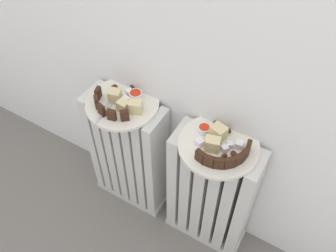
{
  "coord_description": "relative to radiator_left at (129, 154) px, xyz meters",
  "views": [
    {
      "loc": [
        0.41,
        -0.41,
        1.48
      ],
      "look_at": [
        0.0,
        0.28,
        0.57
      ],
      "focal_mm": 38.97,
      "sensor_mm": 36.0,
      "label": 1
    }
  ],
  "objects": [
    {
      "name": "radiator_left",
      "position": [
        0.0,
        0.0,
        0.0
      ],
      "size": [
        0.32,
        0.13,
        0.57
      ],
      "color": "silver",
      "rests_on": "ground_plane"
    },
    {
      "name": "radiator_right",
      "position": [
        0.37,
        -0.0,
        -0.0
      ],
      "size": [
        0.32,
        0.13,
        0.57
      ],
      "color": "silver",
      "rests_on": "ground_plane"
    },
    {
      "name": "plate_left",
      "position": [
        0.0,
        -0.0,
        0.3
      ],
      "size": [
        0.26,
        0.26,
        0.01
      ],
      "primitive_type": "cylinder",
      "color": "silver",
      "rests_on": "radiator_left"
    },
    {
      "name": "plate_right",
      "position": [
        0.37,
        -0.0,
        0.3
      ],
      "size": [
        0.26,
        0.26,
        0.01
      ],
      "primitive_type": "cylinder",
      "color": "silver",
      "rests_on": "radiator_right"
    },
    {
      "name": "dark_cake_slice_left_0",
      "position": [
        -0.08,
        -0.02,
        0.33
      ],
      "size": [
        0.02,
        0.03,
        0.04
      ],
      "primitive_type": "cube",
      "rotation": [
        0.0,
        0.0,
        -1.29
      ],
      "color": "#382114",
      "rests_on": "plate_left"
    },
    {
      "name": "dark_cake_slice_left_1",
      "position": [
        -0.06,
        -0.06,
        0.33
      ],
      "size": [
        0.03,
        0.03,
        0.04
      ],
      "primitive_type": "cube",
      "rotation": [
        0.0,
        0.0,
        -0.79
      ],
      "color": "#382114",
      "rests_on": "plate_left"
    },
    {
      "name": "dark_cake_slice_left_2",
      "position": [
        -0.02,
        -0.08,
        0.33
      ],
      "size": [
        0.03,
        0.02,
        0.04
      ],
      "primitive_type": "cube",
      "rotation": [
        0.0,
        0.0,
        -0.28
      ],
      "color": "#382114",
      "rests_on": "plate_left"
    },
    {
      "name": "dark_cake_slice_left_3",
      "position": [
        0.02,
        -0.08,
        0.33
      ],
      "size": [
        0.03,
        0.02,
        0.04
      ],
      "primitive_type": "cube",
      "rotation": [
        0.0,
        0.0,
        0.22
      ],
      "color": "#382114",
      "rests_on": "plate_left"
    },
    {
      "name": "dark_cake_slice_left_4",
      "position": [
        0.06,
        -0.06,
        0.33
      ],
      "size": [
        0.03,
        0.03,
        0.04
      ],
      "primitive_type": "cube",
      "rotation": [
        0.0,
        0.0,
        0.73
      ],
      "color": "#382114",
      "rests_on": "plate_left"
    },
    {
      "name": "marble_cake_slice_left_0",
      "position": [
        -0.02,
        -0.01,
        0.33
      ],
      "size": [
        0.05,
        0.05,
        0.05
      ],
      "primitive_type": "cube",
      "rotation": [
        0.0,
        0.0,
        0.31
      ],
      "color": "beige",
      "rests_on": "plate_left"
    },
    {
      "name": "marble_cake_slice_left_1",
      "position": [
        0.03,
        -0.03,
        0.32
      ],
      "size": [
        0.04,
        0.04,
        0.04
      ],
      "primitive_type": "cube",
      "rotation": [
        0.0,
        0.0,
        -0.09
      ],
      "color": "beige",
      "rests_on": "plate_left"
    },
    {
      "name": "marble_cake_slice_left_2",
      "position": [
        0.07,
        -0.01,
        0.33
      ],
      "size": [
        0.06,
        0.05,
        0.04
      ],
      "primitive_type": "cube",
      "rotation": [
        0.0,
        0.0,
        0.39
      ],
      "color": "beige",
      "rests_on": "plate_left"
    },
    {
      "name": "turkish_delight_left_0",
      "position": [
        -0.0,
        0.04,
        0.31
      ],
      "size": [
        0.03,
        0.03,
        0.02
      ],
      "primitive_type": "cube",
      "rotation": [
        0.0,
        0.0,
        0.94
      ],
      "color": "white",
      "rests_on": "plate_left"
    },
    {
      "name": "turkish_delight_left_1",
      "position": [
        0.01,
        0.0,
        0.32
      ],
      "size": [
        0.03,
        0.03,
        0.02
      ],
      "primitive_type": "cube",
      "rotation": [
        0.0,
        0.0,
        1.41
      ],
      "color": "white",
      "rests_on": "plate_left"
    },
    {
      "name": "medjool_date_left_0",
      "position": [
        -0.01,
        0.07,
        0.31
      ],
      "size": [
        0.03,
        0.03,
        0.02
      ],
      "primitive_type": "ellipsoid",
      "rotation": [
        0.0,
        0.0,
        2.31
      ],
      "color": "#3D1E0F",
      "rests_on": "plate_left"
    },
    {
      "name": "medjool_date_left_1",
      "position": [
        -0.06,
        0.04,
        0.31
      ],
      "size": [
        0.03,
        0.03,
        0.02
      ],
      "primitive_type": "ellipsoid",
      "rotation": [
        0.0,
        0.0,
        1.3
      ],
      "color": "#3D1E0F",
      "rests_on": "plate_left"
    },
    {
      "name": "medjool_date_left_2",
      "position": [
        -0.0,
        -0.06,
        0.31
      ],
      "size": [
        0.03,
        0.02,
        0.01
      ],
      "primitive_type": "ellipsoid",
      "rotation": [
        0.0,
        0.0,
        3.05
      ],
      "color": "#3D1E0F",
      "rests_on": "plate_left"
    },
    {
      "name": "jam_bowl_left",
      "position": [
        0.03,
        0.04,
        0.32
      ],
      "size": [
        0.05,
        0.05,
        0.03
      ],
      "color": "white",
      "rests_on": "plate_left"
    },
    {
      "name": "dark_cake_slice_right_0",
      "position": [
        0.35,
        -0.09,
        0.33
      ],
      "size": [
        0.03,
        0.02,
        0.04
      ],
      "primitive_type": "cube",
      "rotation": [
        0.0,
        0.0,
        -0.26
      ],
      "color": "#382114",
      "rests_on": "plate_right"
    },
    {
      "name": "dark_cake_slice_right_1",
      "position": [
        0.38,
        -0.09,
        0.33
      ],
      "size": [
        0.03,
        0.02,
        0.04
      ],
      "primitive_type": "cube",
      "rotation": [
        0.0,
        0.0,
        0.08
      ],
      "color": "#382114",
      "rests_on": "plate_right"
    },
    {
      "name": "dark_cake_slice_right_2",
      "position": [
        0.41,
        -0.08,
        0.33
      ],
      "size": [
        0.03,
        0.03,
        0.04
      ],
      "primitive_type": "cube",
      "rotation": [
        0.0,
        0.0,
        0.41
      ],
      "color": "#382114",
      "rests_on": "plate_right"
    },
    {
      "name": "dark_cake_slice_right_3",
      "position": [
        0.43,
        -0.07,
        0.33
      ],
      "size": [
        0.03,
        0.03,
        0.04
      ],
      "primitive_type": "cube",
      "rotation": [
        0.0,
        0.0,
        0.75
      ],
      "color": "#382114",
      "rests_on": "plate_right"
    },
    {
      "name": "dark_cake_slice_right_4",
      "position": [
        0.45,
        -0.04,
        0.33
      ],
      "size": [
        0.03,
        0.03,
        0.04
      ],
      "primitive_type": "cube",
      "rotation": [
        0.0,
        0.0,
        1.09
      ],
      "color": "#382114",
      "rests_on": "plate_right"
    },
    {
      "name": "dark_cake_slice_right_5",
      "position": [
        0.46,
        -0.01,
        0.33
      ],
      "size": [
        0.02,
        0.03,
        0.04
      ],
      "primitive_type": "cube",
      "rotation": [
        0.0,
        0.0,
        1.43
      ],
      "color": "#382114",
      "rests_on": "plate_right"
    },
    {
      "name": "dark_cake_slice_right_6",
      "position": [
        0.46,
        0.02,
        0.33
      ],
      "size": [
        0.02,
        0.03,
        0.04
      ],
      "primitive_type": "cube",
      "rotation": [
        0.0,
        0.0,
        1.76
      ],
      "color": "#382114",
      "rests_on": "plate_right"
    },
    {
      "name": "marble_cake_slice_right_0",
      "position": [
        0.36,
        -0.03,
        0.33
      ],
      "size": [
        0.05,
        0.05,
        0.05
      ],
      "primitive_type": "cube",
      "rotation": [
        0.0,
        0.0,
        0.28
      ],
      "color": "beige",
      "rests_on": "plate_right"
    },
    {
      "name": "marble_cake_slice_right_1",
      "position": [
        0.36,
        0.02,
        0.33
      ],
      "size": [
        0.05,
        0.05,
        0.05
      ],
      "primitive_type": "cube",
      "rotation": [
        0.0,
        0.0,
        -0.26
      ],
      "color": "beige",
      "rests_on": "plate_right"
    },
    {
      "name": "turkish_delight_right_0",
      "position": [
        0.4,
        0.01,
        0.31
      ],
      "size": [
        0.03,
        0.03,
        0.02
      ],
      "primitive_type": "cube",
      "rotation": [
        0.0,
        0.0,
        0.57
      ],
      "color": "white",
      "rests_on": "plate_right"
    },
    {
      "name": "turkish_delight_right_1",
      "position": [
        0.43,
        0.02,
        0.32
      ],
      "size": [
        0.03,
        0.03,
        0.02
      ],
      "primitive_type": "cube",
      "rotation": [
        0.0,
        0.0,
        0.14
      ],
      "color": "white",
      "rests_on": "plate_right"
    },
    {
      "name": "turkish_delight_right_2",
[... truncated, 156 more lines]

